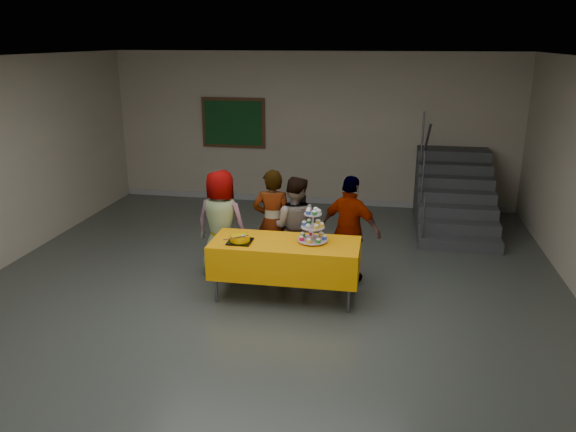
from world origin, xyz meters
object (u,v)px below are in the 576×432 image
Objects in this scene: bake_table at (285,258)px; schoolchild_c at (295,227)px; noticeboard at (233,123)px; cupcake_stand at (313,228)px; schoolchild_b at (273,223)px; schoolchild_d at (350,230)px; schoolchild_a at (221,224)px; staircase at (453,197)px; bear_cake at (240,238)px.

schoolchild_c is at bearing 90.24° from bake_table.
noticeboard reaches higher than bake_table.
schoolchild_b is (-0.66, 0.69, -0.19)m from cupcake_stand.
schoolchild_c is 4.19m from noticeboard.
schoolchild_d is at bearing 40.31° from bake_table.
staircase is (3.45, 2.98, -0.27)m from schoolchild_a.
cupcake_stand is 0.97m from schoolchild_b.
bear_cake is at bearing 51.93° from schoolchild_d.
staircase is (2.43, 2.81, -0.23)m from schoolchild_c.
schoolchild_a is 4.00m from noticeboard.
bake_table is at bearing 108.68° from schoolchild_b.
schoolchild_a reaches higher than schoolchild_d.
noticeboard is at bearing 168.99° from staircase.
cupcake_stand is at bearing 167.35° from schoolchild_a.
bear_cake is 0.23× the size of schoolchild_b.
cupcake_stand is 0.82m from schoolchild_c.
staircase reaches higher than schoolchild_c.
schoolchild_b is 1.06× the size of schoolchild_c.
bake_table is 0.53m from cupcake_stand.
bear_cake is 0.15× the size of staircase.
schoolchild_b is 3.95m from staircase.
schoolchild_d is 4.66m from noticeboard.
schoolchild_b reaches higher than bake_table.
bear_cake is 0.24× the size of schoolchild_a.
bake_table is 1.45× the size of noticeboard.
schoolchild_a is at bearing 24.12° from schoolchild_d.
schoolchild_c is 1.10× the size of noticeboard.
bake_table is 4.22× the size of cupcake_stand.
schoolchild_a is at bearing 149.90° from bake_table.
bake_table is at bearing 96.29° from schoolchild_c.
schoolchild_a reaches higher than schoolchild_c.
cupcake_stand is 0.31× the size of schoolchild_c.
noticeboard reaches higher than cupcake_stand.
schoolchild_c is (1.01, 0.17, -0.04)m from schoolchild_a.
bear_cake is at bearing 63.42° from schoolchild_c.
cupcake_stand is at bearing 129.43° from schoolchild_b.
bear_cake is 1.54m from schoolchild_d.
schoolchild_d is at bearing 29.95° from bear_cake.
schoolchild_d is (0.78, -0.10, 0.03)m from schoolchild_c.
bear_cake is (-0.90, -0.17, -0.12)m from cupcake_stand.
bake_table is 1.25× the size of schoolchild_d.
bear_cake is at bearing -168.68° from bake_table.
noticeboard reaches higher than staircase.
schoolchild_b reaches higher than schoolchild_d.
schoolchild_c is at bearing 57.37° from bear_cake.
staircase reaches higher than schoolchild_a.
staircase is (1.66, 2.91, -0.26)m from schoolchild_d.
schoolchild_d is (1.79, 0.07, -0.01)m from schoolchild_a.
staircase is (2.99, 3.68, -0.34)m from bear_cake.
schoolchild_b reaches higher than bear_cake.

